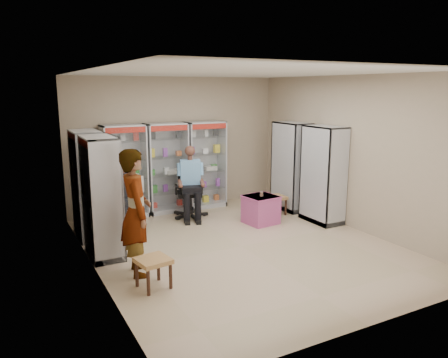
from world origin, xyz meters
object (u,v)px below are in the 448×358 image
cabinet_back_right (205,165)px  cabinet_left_far (89,185)px  cabinet_right_near (323,175)px  woven_stool_b (154,273)px  woven_stool_a (275,205)px  cabinet_left_near (102,197)px  standing_man (136,213)px  office_chair (190,191)px  pink_trunk (261,210)px  seated_shopkeeper (190,184)px  cabinet_back_left (125,172)px  cabinet_right_far (291,166)px  wooden_chair (123,205)px  cabinet_back_mid (167,168)px

cabinet_back_right → cabinet_left_far: 2.98m
cabinet_right_near → woven_stool_b: size_ratio=4.63×
cabinet_back_right → woven_stool_a: cabinet_back_right is taller
cabinet_left_far → cabinet_left_near: size_ratio=1.00×
cabinet_left_near → standing_man: size_ratio=1.05×
cabinet_left_near → office_chair: bearing=123.1°
cabinet_left_far → pink_trunk: size_ratio=3.31×
cabinet_left_near → seated_shopkeeper: size_ratio=1.37×
cabinet_left_far → seated_shopkeeper: (2.16, 0.26, -0.27)m
office_chair → seated_shopkeeper: 0.16m
cabinet_back_left → pink_trunk: (2.34, -1.74, -0.71)m
cabinet_right_far → woven_stool_a: cabinet_right_far is taller
cabinet_back_right → cabinet_back_left: bearing=180.0°
cabinet_back_right → standing_man: (-2.55, -2.98, -0.05)m
cabinet_right_far → woven_stool_b: size_ratio=4.63×
cabinet_left_far → woven_stool_a: 4.01m
cabinet_right_far → wooden_chair: cabinet_right_far is taller
woven_stool_a → wooden_chair: bearing=169.5°
cabinet_back_left → woven_stool_b: size_ratio=4.63×
cabinet_left_near → woven_stool_b: bearing=12.2°
seated_shopkeeper → cabinet_left_near: bearing=-129.3°
cabinet_back_mid → cabinet_left_near: same height
cabinet_back_left → wooden_chair: size_ratio=2.13×
cabinet_left_far → woven_stool_a: bearing=84.1°
cabinet_back_mid → woven_stool_b: 3.96m
cabinet_back_mid → standing_man: bearing=-118.2°
cabinet_left_near → woven_stool_b: cabinet_left_near is taller
cabinet_left_near → seated_shopkeeper: bearing=122.2°
cabinet_left_far → seated_shopkeeper: bearing=96.8°
seated_shopkeeper → woven_stool_a: seated_shopkeeper is taller
woven_stool_a → seated_shopkeeper: bearing=159.4°
cabinet_back_right → office_chair: bearing=-137.3°
cabinet_left_far → office_chair: cabinet_left_far is taller
cabinet_back_right → cabinet_right_near: size_ratio=1.00×
cabinet_left_near → wooden_chair: 1.56m
cabinet_back_left → pink_trunk: 3.00m
cabinet_back_right → pink_trunk: cabinet_back_right is taller
cabinet_back_mid → woven_stool_a: (2.03, -1.33, -0.79)m
woven_stool_a → cabinet_left_far: bearing=174.1°
wooden_chair → office_chair: office_chair is taller
pink_trunk → woven_stool_a: size_ratio=1.46×
cabinet_back_mid → seated_shopkeeper: bearing=-67.5°
cabinet_right_near → woven_stool_b: cabinet_right_near is taller
cabinet_back_left → cabinet_left_far: (-0.93, -0.93, 0.00)m
cabinet_right_near → woven_stool_a: size_ratio=4.84×
cabinet_right_far → cabinet_left_near: (-4.46, -0.90, 0.00)m
cabinet_right_near → seated_shopkeeper: size_ratio=1.37×
cabinet_right_near → standing_man: bearing=100.2°
office_chair → standing_man: bearing=-110.0°
cabinet_left_far → cabinet_back_mid: bearing=116.3°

